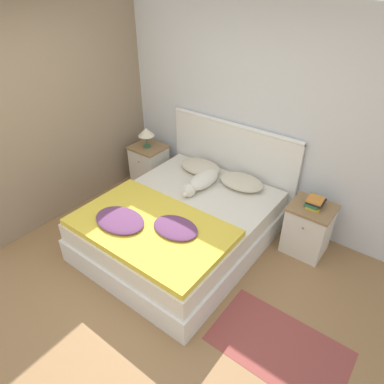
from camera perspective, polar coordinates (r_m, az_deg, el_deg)
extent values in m
plane|color=#997047|center=(3.64, -10.15, -17.36)|extent=(16.00, 16.00, 0.00)
cube|color=silver|center=(4.27, 9.32, 12.39)|extent=(9.00, 0.06, 2.55)
cube|color=gray|center=(4.65, -18.07, 12.95)|extent=(0.06, 3.10, 2.55)
cube|color=white|center=(4.09, -1.79, -6.75)|extent=(1.75, 2.10, 0.29)
cube|color=silver|center=(3.93, -1.86, -3.90)|extent=(1.69, 2.04, 0.22)
cube|color=white|center=(4.57, 6.56, 4.38)|extent=(1.83, 0.04, 1.15)
cylinder|color=white|center=(4.32, 7.06, 11.03)|extent=(1.83, 0.06, 0.06)
cube|color=silver|center=(5.15, -7.08, 4.35)|extent=(0.45, 0.41, 0.59)
cube|color=#937047|center=(5.01, -7.32, 7.41)|extent=(0.47, 0.44, 0.03)
sphere|color=#937047|center=(4.95, -8.90, 5.02)|extent=(0.02, 0.02, 0.02)
cube|color=silver|center=(4.11, 18.68, -5.98)|extent=(0.45, 0.41, 0.59)
cube|color=#937047|center=(3.93, 19.48, -2.52)|extent=(0.47, 0.44, 0.03)
sphere|color=#937047|center=(3.85, 17.97, -5.75)|extent=(0.02, 0.02, 0.02)
ellipsoid|color=beige|center=(4.53, 1.43, 4.24)|extent=(0.57, 0.38, 0.12)
ellipsoid|color=beige|center=(4.25, 8.27, 1.69)|extent=(0.57, 0.38, 0.12)
cube|color=yellow|center=(3.55, -6.88, -5.89)|extent=(1.64, 1.02, 0.07)
ellipsoid|color=#663860|center=(3.61, -11.93, -4.58)|extent=(0.57, 0.41, 0.06)
ellipsoid|color=#663860|center=(3.45, -2.77, -5.95)|extent=(0.49, 0.36, 0.05)
ellipsoid|color=silver|center=(4.20, 1.92, 2.07)|extent=(0.25, 0.51, 0.17)
sphere|color=silver|center=(4.01, -0.51, 0.23)|extent=(0.16, 0.16, 0.16)
ellipsoid|color=silver|center=(3.97, -1.09, -0.34)|extent=(0.07, 0.09, 0.06)
cone|color=silver|center=(4.01, -0.90, 1.21)|extent=(0.05, 0.05, 0.05)
cone|color=silver|center=(3.96, 0.09, 0.80)|extent=(0.05, 0.05, 0.05)
ellipsoid|color=silver|center=(4.36, 3.97, 2.59)|extent=(0.15, 0.23, 0.06)
cube|color=gold|center=(3.94, 19.75, -2.09)|extent=(0.17, 0.24, 0.02)
cube|color=#337547|center=(3.93, 19.62, -1.75)|extent=(0.15, 0.21, 0.03)
cube|color=#232328|center=(3.92, 20.00, -1.44)|extent=(0.17, 0.19, 0.03)
cube|color=orange|center=(3.90, 19.89, -1.19)|extent=(0.17, 0.18, 0.02)
cylinder|color=#336B4C|center=(4.99, -7.48, 7.58)|extent=(0.11, 0.11, 0.02)
cylinder|color=#336B4C|center=(4.95, -7.56, 8.49)|extent=(0.02, 0.02, 0.16)
cone|color=beige|center=(4.90, -7.67, 9.91)|extent=(0.23, 0.23, 0.11)
cube|color=#93423D|center=(3.39, 14.24, -23.61)|extent=(1.17, 0.70, 0.00)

